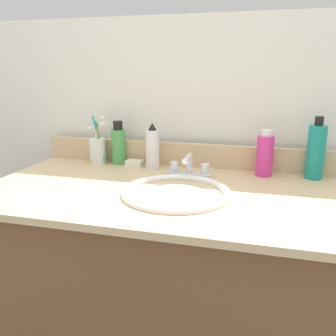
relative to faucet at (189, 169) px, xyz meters
The scene contains 12 objects.
vanity_cabinet 0.44m from the faucet, 107.46° to the right, with size 1.11×0.57×0.72m, color brown.
countertop 0.17m from the faucet, 107.46° to the right, with size 1.16×0.62×0.02m, color #D1B284.
backsplash 0.15m from the faucet, 109.49° to the left, with size 1.16×0.02×0.09m, color #D1B284.
back_wall 0.24m from the faucet, 103.77° to the left, with size 2.26×0.04×1.30m, color white.
sink_basin 0.20m from the faucet, 90.00° to the right, with size 0.33×0.33×0.11m.
faucet is the anchor object (origin of this frame).
bottle_lotion_white 0.18m from the faucet, 154.18° to the left, with size 0.05×0.05×0.17m.
bottle_mouthwash_teal 0.44m from the faucet, 12.14° to the left, with size 0.06×0.06×0.21m.
bottle_toner_green 0.33m from the faucet, 160.70° to the left, with size 0.06×0.06×0.17m.
bottle_soap_pink 0.27m from the faucet, 17.79° to the left, with size 0.06×0.06×0.16m.
cup_white_ceramic 0.40m from the faucet, 167.33° to the left, with size 0.07×0.09×0.19m.
soap_bar 0.25m from the faucet, 161.09° to the left, with size 0.06×0.04×0.02m, color white.
Camera 1 is at (0.29, -1.04, 1.10)m, focal length 38.41 mm.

